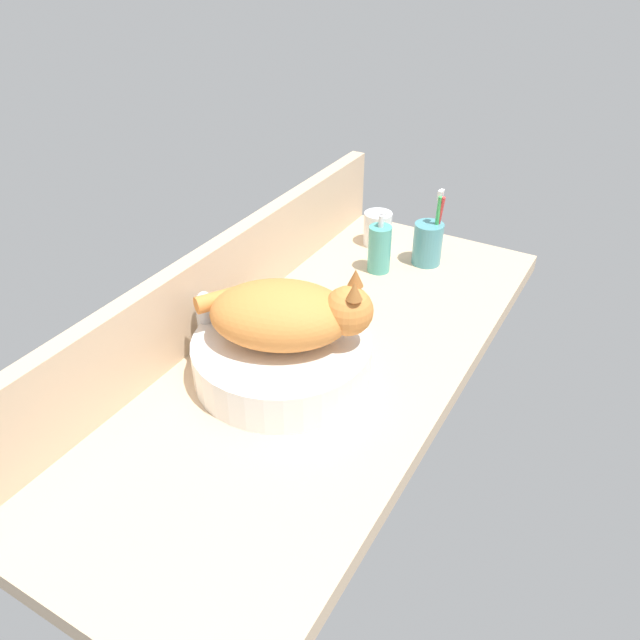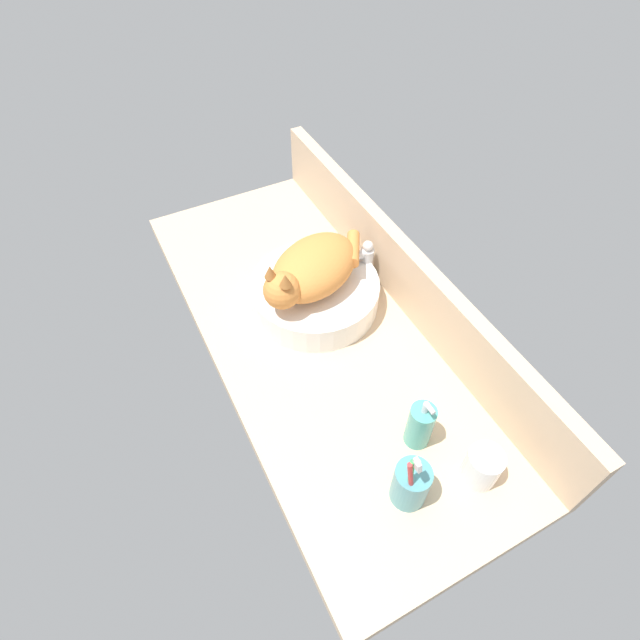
# 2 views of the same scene
# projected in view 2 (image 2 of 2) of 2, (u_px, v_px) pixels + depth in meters

# --- Properties ---
(ground_plane) EXTENTS (1.24, 0.52, 0.04)m
(ground_plane) POSITION_uv_depth(u_px,v_px,m) (317.00, 335.00, 1.26)
(ground_plane) COLOR #D1B28E
(backsplash_panel) EXTENTS (1.24, 0.04, 0.18)m
(backsplash_panel) POSITION_uv_depth(u_px,v_px,m) (403.00, 273.00, 1.25)
(backsplash_panel) COLOR #CCAD8C
(backsplash_panel) RESTS_ON ground_plane
(sink_basin) EXTENTS (0.33, 0.33, 0.08)m
(sink_basin) POSITION_uv_depth(u_px,v_px,m) (315.00, 293.00, 1.28)
(sink_basin) COLOR white
(sink_basin) RESTS_ON ground_plane
(cat) EXTENTS (0.26, 0.31, 0.14)m
(cat) POSITION_uv_depth(u_px,v_px,m) (311.00, 269.00, 1.20)
(cat) COLOR orange
(cat) RESTS_ON sink_basin
(faucet) EXTENTS (0.04, 0.12, 0.14)m
(faucet) POSITION_uv_depth(u_px,v_px,m) (363.00, 262.00, 1.30)
(faucet) COLOR silver
(faucet) RESTS_ON ground_plane
(soap_dispenser) EXTENTS (0.05, 0.05, 0.15)m
(soap_dispenser) POSITION_uv_depth(u_px,v_px,m) (420.00, 425.00, 1.01)
(soap_dispenser) COLOR teal
(soap_dispenser) RESTS_ON ground_plane
(toothbrush_cup) EXTENTS (0.07, 0.07, 0.19)m
(toothbrush_cup) POSITION_uv_depth(u_px,v_px,m) (411.00, 484.00, 0.93)
(toothbrush_cup) COLOR teal
(toothbrush_cup) RESTS_ON ground_plane
(water_glass) EXTENTS (0.07, 0.07, 0.08)m
(water_glass) POSITION_uv_depth(u_px,v_px,m) (482.00, 468.00, 0.97)
(water_glass) COLOR white
(water_glass) RESTS_ON ground_plane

